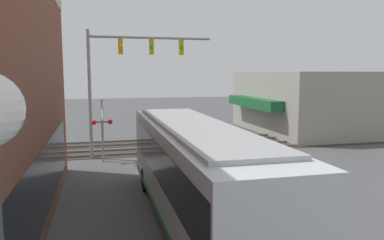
{
  "coord_description": "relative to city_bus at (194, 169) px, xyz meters",
  "views": [
    {
      "loc": [
        -17.73,
        5.84,
        5.04
      ],
      "look_at": [
        5.05,
        0.08,
        2.11
      ],
      "focal_mm": 35.0,
      "sensor_mm": 36.0,
      "label": 1
    }
  ],
  "objects": [
    {
      "name": "rail_track_near",
      "position": [
        12.0,
        -2.8,
        -1.86
      ],
      "size": [
        2.6,
        60.0,
        0.15
      ],
      "color": "#332D28",
      "rests_on": "ground"
    },
    {
      "name": "rail_track_far",
      "position": [
        15.2,
        -2.8,
        -1.86
      ],
      "size": [
        2.6,
        60.0,
        0.15
      ],
      "color": "#332D28",
      "rests_on": "ground"
    },
    {
      "name": "city_bus",
      "position": [
        0.0,
        0.0,
        0.0
      ],
      "size": [
        12.27,
        2.59,
        3.41
      ],
      "color": "silver",
      "rests_on": "ground"
    },
    {
      "name": "parked_car_red",
      "position": [
        17.05,
        -2.6,
        -1.24
      ],
      "size": [
        4.82,
        1.82,
        1.37
      ],
      "color": "#B21E19",
      "rests_on": "ground"
    },
    {
      "name": "crossing_signal",
      "position": [
        9.95,
        2.84,
        0.41
      ],
      "size": [
        1.41,
        1.18,
        3.81
      ],
      "color": "gray",
      "rests_on": "ground"
    },
    {
      "name": "shop_building",
      "position": [
        17.59,
        -14.89,
        0.7
      ],
      "size": [
        12.8,
        10.48,
        5.17
      ],
      "color": "gray",
      "rests_on": "ground"
    },
    {
      "name": "ground_plane",
      "position": [
        6.0,
        -2.8,
        -1.88
      ],
      "size": [
        120.0,
        120.0,
        0.0
      ],
      "primitive_type": "plane",
      "color": "#4C4C4F"
    },
    {
      "name": "traffic_signal_gantry",
      "position": [
        10.98,
        1.34,
        3.7
      ],
      "size": [
        0.42,
        7.42,
        7.57
      ],
      "color": "gray",
      "rests_on": "ground"
    },
    {
      "name": "pedestrian_near_bus",
      "position": [
        3.71,
        -2.16,
        -1.05
      ],
      "size": [
        0.34,
        0.34,
        1.64
      ],
      "color": "black",
      "rests_on": "ground"
    }
  ]
}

